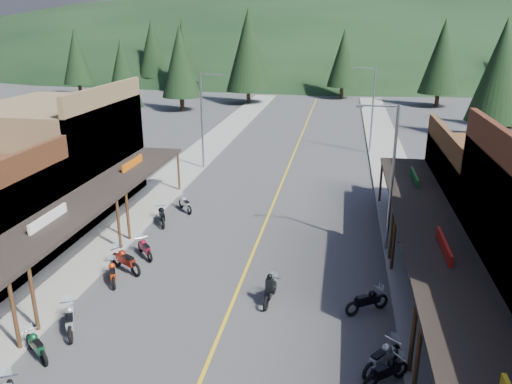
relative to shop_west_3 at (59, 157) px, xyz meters
The scene contains 31 objects.
ground 18.17m from the shop_west_3, 39.34° to the right, with size 220.00×220.00×0.00m, color #38383A.
centerline 16.67m from the shop_west_3, 32.26° to the left, with size 0.15×90.00×0.01m, color gold.
sidewalk_west 10.65m from the shop_west_3, 59.70° to the left, with size 3.40×94.00×0.15m, color gray.
sidewalk_east 24.35m from the shop_west_3, 21.15° to the left, with size 3.40×94.00×0.15m, color gray.
shop_west_3 is the anchor object (origin of this frame).
shop_east_3 27.56m from the shop_west_3, ahead, with size 10.90×10.20×6.20m.
streetlight_1 12.73m from the shop_west_3, 57.44° to the left, with size 2.16×0.18×8.00m.
streetlight_2 21.02m from the shop_west_3, ahead, with size 2.16×0.18×8.00m.
streetlight_3 27.94m from the shop_west_3, 42.04° to the left, with size 2.16×0.18×8.00m.
ridge_hill 124.52m from the shop_west_3, 83.64° to the left, with size 310.00×140.00×60.00m, color black.
pine_0 57.15m from the shop_west_3, 117.34° to the left, with size 5.04×5.04×11.00m.
pine_1 59.70m from the shop_west_3, 99.87° to the left, with size 5.88×5.88×12.50m.
pine_2 47.07m from the shop_west_3, 85.37° to the left, with size 6.72×6.72×14.00m.
pine_3 57.59m from the shop_west_3, 71.99° to the left, with size 5.04×5.04×11.00m.
pine_4 58.27m from the shop_west_3, 56.87° to the left, with size 5.88×5.88×12.50m.
pine_7 67.32m from the shop_west_3, 105.72° to the left, with size 5.88×5.88×12.50m.
pine_8 29.95m from the shop_west_3, 105.97° to the left, with size 4.48×4.48×10.00m.
pine_10 39.07m from the shop_west_3, 96.22° to the left, with size 5.38×5.38×11.60m.
pine_11 43.22m from the shop_west_3, 38.32° to the left, with size 5.82×5.82×12.40m.
bike_west_6 16.94m from the shop_west_3, 63.47° to the right, with size 0.64×1.91×1.09m, color #0D4525, non-canonical shape.
bike_west_7 15.66m from the shop_west_3, 59.27° to the right, with size 0.73×2.18×1.25m, color #A2A2A7, non-canonical shape.
bike_west_8 12.35m from the shop_west_3, 49.71° to the right, with size 0.65×1.95×1.11m, color red, non-canonical shape.
bike_west_9 11.58m from the shop_west_3, 45.29° to the right, with size 0.77×2.30×1.31m, color maroon, non-canonical shape.
bike_west_10 10.76m from the shop_west_3, 37.30° to the right, with size 0.64×1.93×1.10m, color maroon, non-canonical shape.
bike_west_11 8.25m from the shop_west_3, 13.11° to the right, with size 0.71×2.14×1.22m, color black, non-canonical shape.
bike_west_12 8.79m from the shop_west_3, ahead, with size 0.65×1.95×1.11m, color #AEAFB4, non-canonical shape.
bike_east_6 24.81m from the shop_west_3, 35.23° to the right, with size 0.64×1.92×1.10m, color black, non-canonical shape.
bike_east_7 24.32m from the shop_west_3, 33.99° to the right, with size 0.71×2.12×1.21m, color #AEB0B4, non-canonical shape.
bike_east_8 22.10m from the shop_west_3, 26.29° to the right, with size 0.69×2.08×1.19m, color black, non-canonical shape.
rider_on_bike 18.41m from the shop_west_3, 31.93° to the right, with size 0.87×2.04×1.51m.
pedestrian_east_b 22.06m from the shop_west_3, ahead, with size 0.89×0.51×1.83m, color brown.
Camera 1 is at (4.38, -17.62, 11.83)m, focal length 35.00 mm.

